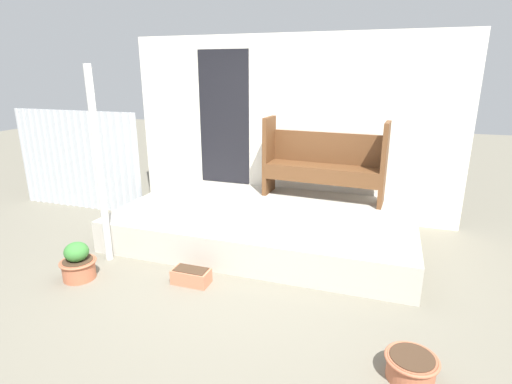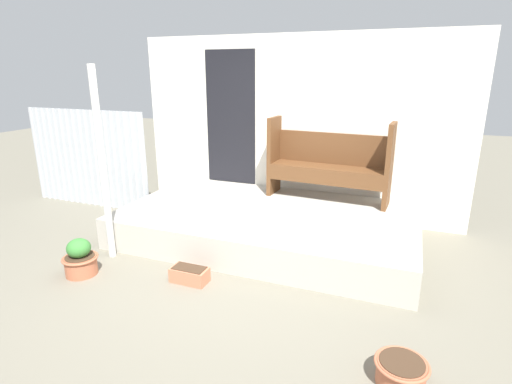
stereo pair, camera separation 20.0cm
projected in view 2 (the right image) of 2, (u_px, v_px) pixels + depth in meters
ground_plane at (235, 276)px, 4.26m from camera, size 24.00×24.00×0.00m
porch_slab at (268, 224)px, 5.15m from camera, size 3.65×2.13×0.39m
house_wall at (292, 127)px, 5.82m from camera, size 4.85×0.08×2.60m
fence_corrugated at (87, 159)px, 6.31m from camera, size 2.22×0.05×1.53m
support_post at (102, 166)px, 4.41m from camera, size 0.08×0.08×2.17m
bench at (329, 161)px, 5.40m from camera, size 1.66×0.50×1.10m
flower_pot_left at (80, 259)px, 4.24m from camera, size 0.37×0.37×0.41m
flower_pot_middle at (401, 371)px, 2.76m from camera, size 0.38×0.38×0.18m
planter_box_rect at (190, 275)px, 4.12m from camera, size 0.38×0.20×0.16m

